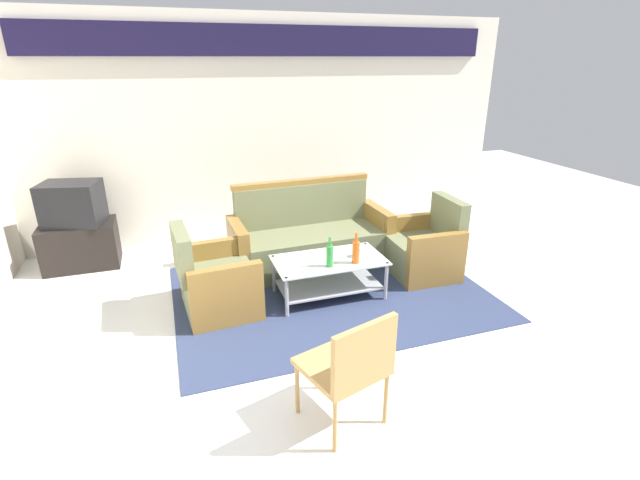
{
  "coord_description": "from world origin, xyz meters",
  "views": [
    {
      "loc": [
        -1.45,
        -3.0,
        2.28
      ],
      "look_at": [
        -0.14,
        0.88,
        0.65
      ],
      "focal_mm": 25.87,
      "sensor_mm": 36.0,
      "label": 1
    }
  ],
  "objects_px": {
    "armchair_right": "(424,250)",
    "tv_stand": "(81,245)",
    "couch": "(310,240)",
    "coffee_table": "(329,272)",
    "cup": "(359,252)",
    "television": "(72,204)",
    "wicker_chair": "(351,363)",
    "bottle_green": "(330,255)",
    "armchair_left": "(216,283)",
    "bottle_orange": "(356,252)"
  },
  "relations": [
    {
      "from": "armchair_left",
      "to": "bottle_green",
      "type": "distance_m",
      "value": 1.11
    },
    {
      "from": "armchair_left",
      "to": "coffee_table",
      "type": "bearing_deg",
      "value": 81.36
    },
    {
      "from": "couch",
      "to": "tv_stand",
      "type": "distance_m",
      "value": 2.65
    },
    {
      "from": "armchair_right",
      "to": "bottle_orange",
      "type": "height_order",
      "value": "armchair_right"
    },
    {
      "from": "armchair_left",
      "to": "bottle_orange",
      "type": "relative_size",
      "value": 2.71
    },
    {
      "from": "coffee_table",
      "to": "tv_stand",
      "type": "distance_m",
      "value": 2.95
    },
    {
      "from": "bottle_green",
      "to": "tv_stand",
      "type": "bearing_deg",
      "value": 143.79
    },
    {
      "from": "cup",
      "to": "wicker_chair",
      "type": "xyz_separation_m",
      "value": [
        -0.78,
        -1.7,
        0.03
      ]
    },
    {
      "from": "couch",
      "to": "tv_stand",
      "type": "xyz_separation_m",
      "value": [
        -2.52,
        0.82,
        -0.06
      ]
    },
    {
      "from": "cup",
      "to": "wicker_chair",
      "type": "relative_size",
      "value": 0.12
    },
    {
      "from": "armchair_left",
      "to": "couch",
      "type": "bearing_deg",
      "value": 117.2
    },
    {
      "from": "couch",
      "to": "television",
      "type": "xyz_separation_m",
      "value": [
        -2.52,
        0.83,
        0.44
      ]
    },
    {
      "from": "armchair_right",
      "to": "wicker_chair",
      "type": "relative_size",
      "value": 1.01
    },
    {
      "from": "coffee_table",
      "to": "cup",
      "type": "bearing_deg",
      "value": -5.24
    },
    {
      "from": "armchair_right",
      "to": "armchair_left",
      "type": "bearing_deg",
      "value": 94.15
    },
    {
      "from": "armchair_left",
      "to": "armchair_right",
      "type": "height_order",
      "value": "same"
    },
    {
      "from": "bottle_green",
      "to": "television",
      "type": "height_order",
      "value": "television"
    },
    {
      "from": "couch",
      "to": "armchair_left",
      "type": "distance_m",
      "value": 1.36
    },
    {
      "from": "armchair_right",
      "to": "tv_stand",
      "type": "height_order",
      "value": "armchair_right"
    },
    {
      "from": "armchair_right",
      "to": "tv_stand",
      "type": "relative_size",
      "value": 1.06
    },
    {
      "from": "coffee_table",
      "to": "tv_stand",
      "type": "xyz_separation_m",
      "value": [
        -2.47,
        1.62,
        -0.01
      ]
    },
    {
      "from": "couch",
      "to": "coffee_table",
      "type": "height_order",
      "value": "couch"
    },
    {
      "from": "couch",
      "to": "wicker_chair",
      "type": "distance_m",
      "value": 2.58
    },
    {
      "from": "armchair_right",
      "to": "coffee_table",
      "type": "distance_m",
      "value": 1.2
    },
    {
      "from": "tv_stand",
      "to": "cup",
      "type": "bearing_deg",
      "value": -30.68
    },
    {
      "from": "television",
      "to": "cup",
      "type": "bearing_deg",
      "value": 162.15
    },
    {
      "from": "couch",
      "to": "cup",
      "type": "distance_m",
      "value": 0.87
    },
    {
      "from": "coffee_table",
      "to": "bottle_orange",
      "type": "xyz_separation_m",
      "value": [
        0.22,
        -0.16,
        0.26
      ]
    },
    {
      "from": "armchair_right",
      "to": "coffee_table",
      "type": "height_order",
      "value": "armchair_right"
    },
    {
      "from": "armchair_left",
      "to": "coffee_table",
      "type": "distance_m",
      "value": 1.11
    },
    {
      "from": "coffee_table",
      "to": "cup",
      "type": "height_order",
      "value": "cup"
    },
    {
      "from": "armchair_right",
      "to": "tv_stand",
      "type": "bearing_deg",
      "value": 70.44
    },
    {
      "from": "cup",
      "to": "armchair_left",
      "type": "bearing_deg",
      "value": 175.41
    },
    {
      "from": "coffee_table",
      "to": "bottle_orange",
      "type": "distance_m",
      "value": 0.37
    },
    {
      "from": "bottle_orange",
      "to": "tv_stand",
      "type": "distance_m",
      "value": 3.23
    },
    {
      "from": "wicker_chair",
      "to": "television",
      "type": "bearing_deg",
      "value": 103.93
    },
    {
      "from": "armchair_left",
      "to": "coffee_table",
      "type": "xyz_separation_m",
      "value": [
        1.11,
        -0.09,
        -0.02
      ]
    },
    {
      "from": "cup",
      "to": "bottle_orange",
      "type": "bearing_deg",
      "value": -124.15
    },
    {
      "from": "armchair_right",
      "to": "bottle_green",
      "type": "bearing_deg",
      "value": 106.72
    },
    {
      "from": "wicker_chair",
      "to": "couch",
      "type": "bearing_deg",
      "value": 61.36
    },
    {
      "from": "armchair_left",
      "to": "cup",
      "type": "relative_size",
      "value": 8.5
    },
    {
      "from": "cup",
      "to": "wicker_chair",
      "type": "height_order",
      "value": "wicker_chair"
    },
    {
      "from": "armchair_left",
      "to": "television",
      "type": "xyz_separation_m",
      "value": [
        -1.36,
        1.54,
        0.47
      ]
    },
    {
      "from": "armchair_right",
      "to": "couch",
      "type": "bearing_deg",
      "value": 63.31
    },
    {
      "from": "television",
      "to": "armchair_left",
      "type": "bearing_deg",
      "value": 144.35
    },
    {
      "from": "couch",
      "to": "television",
      "type": "distance_m",
      "value": 2.69
    },
    {
      "from": "armchair_left",
      "to": "bottle_orange",
      "type": "bearing_deg",
      "value": 75.31
    },
    {
      "from": "television",
      "to": "wicker_chair",
      "type": "bearing_deg",
      "value": 133.63
    },
    {
      "from": "armchair_left",
      "to": "armchair_right",
      "type": "distance_m",
      "value": 2.3
    },
    {
      "from": "armchair_right",
      "to": "wicker_chair",
      "type": "height_order",
      "value": "armchair_right"
    }
  ]
}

